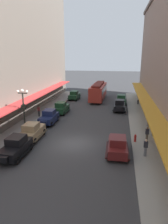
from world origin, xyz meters
TOP-DOWN VIEW (x-y plane):
  - ground_plane at (0.00, 0.00)m, footprint 200.00×200.00m
  - sidewalk_left at (-7.50, 0.00)m, footprint 3.00×60.00m
  - sidewalk_right at (7.50, 0.00)m, footprint 3.00×60.00m
  - parked_car_0 at (4.53, -1.61)m, footprint 2.23×4.29m
  - parked_car_1 at (4.60, 14.07)m, footprint 2.24×4.30m
  - parked_car_2 at (-4.69, -3.54)m, footprint 2.15×4.26m
  - parked_car_3 at (-4.86, 0.48)m, footprint 2.18×4.28m
  - parked_car_4 at (4.87, 18.98)m, footprint 2.29×4.31m
  - parked_car_5 at (-4.59, 10.95)m, footprint 2.19×4.28m
  - parked_car_6 at (-4.80, 21.48)m, footprint 2.23×4.29m
  - parked_car_7 at (-4.84, 5.89)m, footprint 2.15×4.26m
  - streetcar at (0.16, 21.90)m, footprint 2.74×9.66m
  - lamp_post_with_clock at (-6.40, 1.94)m, footprint 1.42×0.44m
  - fire_hydrant at (6.35, 1.33)m, footprint 0.24×0.24m
  - pedestrian_0 at (8.41, 3.27)m, footprint 0.36×0.28m
  - pedestrian_1 at (-7.22, 8.19)m, footprint 0.36×0.28m
  - pedestrian_2 at (7.04, -1.75)m, footprint 0.36×0.24m
  - pedestrian_3 at (7.55, 1.56)m, footprint 0.36×0.24m
  - pedestrian_4 at (7.97, 18.86)m, footprint 0.36×0.24m
  - pedestrian_5 at (8.25, 6.51)m, footprint 0.36×0.28m

SIDE VIEW (x-z plane):
  - ground_plane at x=0.00m, z-range 0.00..0.00m
  - sidewalk_left at x=-7.50m, z-range 0.00..0.15m
  - sidewalk_right at x=7.50m, z-range 0.00..0.15m
  - fire_hydrant at x=6.35m, z-range 0.15..0.97m
  - parked_car_0 at x=4.53m, z-range 0.02..1.86m
  - parked_car_1 at x=4.60m, z-range 0.02..1.86m
  - parked_car_2 at x=-4.69m, z-range 0.02..1.86m
  - parked_car_3 at x=-4.86m, z-range 0.02..1.86m
  - parked_car_4 at x=4.87m, z-range 0.02..1.86m
  - parked_car_5 at x=-4.59m, z-range 0.02..1.86m
  - parked_car_6 at x=-4.80m, z-range 0.02..1.86m
  - parked_car_7 at x=-4.84m, z-range 0.02..1.86m
  - pedestrian_2 at x=7.04m, z-range 0.17..1.81m
  - pedestrian_3 at x=7.55m, z-range 0.17..1.81m
  - pedestrian_4 at x=7.97m, z-range 0.17..1.81m
  - pedestrian_0 at x=8.41m, z-range 0.18..1.85m
  - pedestrian_1 at x=-7.22m, z-range 0.18..1.85m
  - pedestrian_5 at x=8.25m, z-range 0.18..1.85m
  - streetcar at x=0.16m, z-range 0.17..3.63m
  - lamp_post_with_clock at x=-6.40m, z-range 0.41..5.57m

